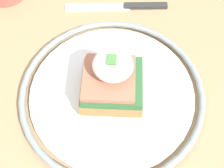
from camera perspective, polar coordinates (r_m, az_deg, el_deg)
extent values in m
cube|color=tan|center=(0.49, -1.33, -3.77)|extent=(0.93, 0.78, 0.03)
cylinder|color=tan|center=(1.06, 18.47, 6.35)|extent=(0.06, 0.06, 0.71)
cylinder|color=tan|center=(1.08, -17.44, 7.68)|extent=(0.06, 0.06, 0.71)
cylinder|color=white|center=(0.47, 0.00, -1.84)|extent=(0.25, 0.25, 0.01)
torus|color=gray|center=(0.47, 0.00, -1.55)|extent=(0.28, 0.28, 0.01)
cube|color=#9E703D|center=(0.46, 0.00, -0.59)|extent=(0.08, 0.09, 0.02)
cube|color=#2D6033|center=(0.44, 0.11, 0.45)|extent=(0.08, 0.08, 0.01)
cube|color=#AD664C|center=(0.43, -0.57, 1.12)|extent=(0.07, 0.07, 0.01)
ellipsoid|color=white|center=(0.41, 0.17, 3.49)|extent=(0.05, 0.06, 0.04)
cube|color=#47843D|center=(0.40, 0.00, 4.49)|extent=(0.02, 0.01, 0.00)
cube|color=#2D2D2D|center=(0.59, 6.19, 14.03)|extent=(0.02, 0.08, 0.01)
cube|color=silver|center=(0.59, -2.69, 13.84)|extent=(0.03, 0.12, 0.00)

